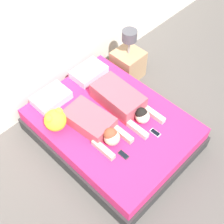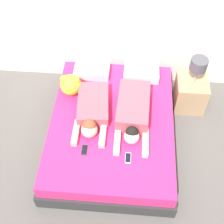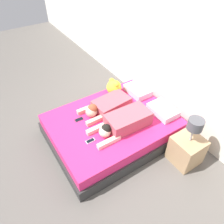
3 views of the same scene
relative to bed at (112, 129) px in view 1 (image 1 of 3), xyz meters
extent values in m
plane|color=#5B5651|center=(0.00, 0.00, -0.20)|extent=(12.00, 12.00, 0.00)
cube|color=silver|center=(0.00, 1.16, 1.10)|extent=(12.00, 0.06, 2.60)
cube|color=#2D2D2D|center=(0.00, 0.00, -0.09)|extent=(1.56, 2.02, 0.21)
cube|color=#E5286B|center=(0.00, 0.00, 0.11)|extent=(1.50, 1.96, 0.19)
cube|color=silver|center=(-0.34, 0.79, 0.26)|extent=(0.47, 0.32, 0.11)
cube|color=silver|center=(0.34, 0.79, 0.26)|extent=(0.47, 0.32, 0.11)
cube|color=#B24C59|center=(-0.24, 0.15, 0.29)|extent=(0.42, 0.64, 0.17)
sphere|color=beige|center=(-0.24, -0.24, 0.30)|extent=(0.19, 0.19, 0.19)
sphere|color=#99472D|center=(-0.24, -0.22, 0.34)|extent=(0.16, 0.16, 0.16)
cube|color=beige|center=(-0.40, -0.25, 0.24)|extent=(0.07, 0.33, 0.07)
cube|color=beige|center=(-0.09, -0.25, 0.24)|extent=(0.07, 0.33, 0.07)
cube|color=#B24C59|center=(0.25, 0.13, 0.32)|extent=(0.40, 0.69, 0.23)
sphere|color=beige|center=(0.25, -0.29, 0.29)|extent=(0.18, 0.18, 0.18)
sphere|color=black|center=(0.25, -0.26, 0.33)|extent=(0.15, 0.15, 0.15)
cube|color=beige|center=(0.09, -0.32, 0.24)|extent=(0.07, 0.37, 0.07)
cube|color=beige|center=(0.41, -0.32, 0.24)|extent=(0.07, 0.37, 0.07)
cube|color=#2D2D33|center=(-0.28, -0.46, 0.21)|extent=(0.06, 0.14, 0.01)
cube|color=black|center=(-0.28, -0.46, 0.21)|extent=(0.05, 0.12, 0.00)
cube|color=silver|center=(0.22, -0.52, 0.21)|extent=(0.06, 0.14, 0.01)
cube|color=black|center=(0.22, -0.52, 0.21)|extent=(0.05, 0.12, 0.00)
sphere|color=yellow|center=(-0.56, 0.41, 0.34)|extent=(0.27, 0.27, 0.27)
sphere|color=yellow|center=(-0.64, 0.41, 0.44)|extent=(0.10, 0.10, 0.10)
sphere|color=yellow|center=(-0.49, 0.41, 0.44)|extent=(0.10, 0.10, 0.10)
cube|color=tan|center=(1.03, 0.66, 0.03)|extent=(0.41, 0.41, 0.46)
cylinder|color=#999999|center=(1.03, 0.66, 0.38)|extent=(0.03, 0.03, 0.23)
cylinder|color=#4C4C51|center=(1.03, 0.66, 0.58)|extent=(0.22, 0.22, 0.16)
camera|label=1|loc=(-1.70, -1.66, 3.34)|focal=50.00mm
camera|label=2|loc=(0.18, -2.27, 3.26)|focal=50.00mm
camera|label=3|loc=(2.15, -1.40, 2.63)|focal=35.00mm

